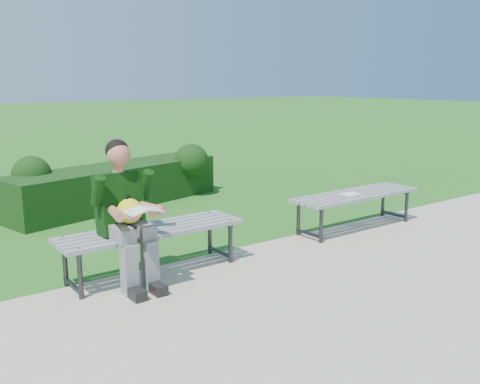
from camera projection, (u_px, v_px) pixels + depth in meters
name	position (u px, v px, depth m)	size (l,w,h in m)	color
ground	(242.00, 249.00, 5.97)	(80.00, 80.00, 0.00)	#2A6E1C
walkway	(364.00, 298.00, 4.59)	(30.00, 3.50, 0.02)	#B8AB98
hedge	(117.00, 183.00, 7.97)	(3.49, 1.62, 0.84)	#15370D
bench_left	(152.00, 234.00, 5.08)	(1.80, 0.50, 0.46)	slate
bench_right	(356.00, 197.00, 6.64)	(1.80, 0.50, 0.46)	slate
seated_boy	(125.00, 210.00, 4.77)	(0.56, 0.76, 1.31)	gray
paper_sheet	(350.00, 194.00, 6.57)	(0.23, 0.17, 0.01)	white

